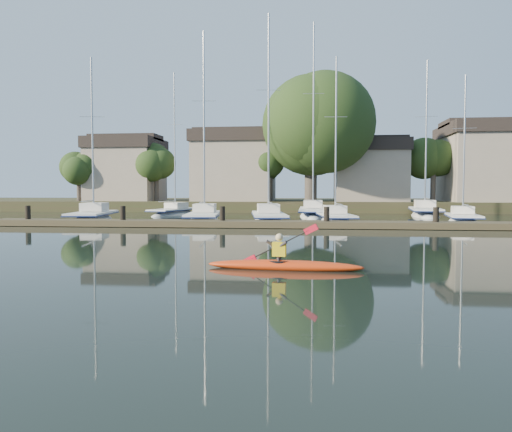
# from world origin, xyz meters

# --- Properties ---
(ground) EXTENTS (160.00, 160.00, 0.00)m
(ground) POSITION_xyz_m (0.00, 0.00, 0.00)
(ground) COLOR black
(ground) RESTS_ON ground
(kayak) EXTENTS (4.29, 1.05, 1.36)m
(kayak) POSITION_xyz_m (1.45, -1.08, 0.17)
(kayak) COLOR #BC360E
(kayak) RESTS_ON ground
(dock) EXTENTS (34.00, 2.00, 1.80)m
(dock) POSITION_xyz_m (0.00, 14.00, 0.20)
(dock) COLOR #4C412B
(dock) RESTS_ON ground
(sailboat_0) EXTENTS (3.54, 8.16, 12.53)m
(sailboat_0) POSITION_xyz_m (-12.81, 18.22, -0.20)
(sailboat_0) COLOR white
(sailboat_0) RESTS_ON ground
(sailboat_1) EXTENTS (3.17, 8.77, 14.03)m
(sailboat_1) POSITION_xyz_m (-5.05, 18.41, -0.19)
(sailboat_1) COLOR white
(sailboat_1) RESTS_ON ground
(sailboat_2) EXTENTS (3.41, 9.30, 15.05)m
(sailboat_2) POSITION_xyz_m (-0.70, 18.47, -0.19)
(sailboat_2) COLOR white
(sailboat_2) RESTS_ON ground
(sailboat_3) EXTENTS (2.72, 7.65, 12.07)m
(sailboat_3) POSITION_xyz_m (3.72, 18.67, -0.18)
(sailboat_3) COLOR white
(sailboat_3) RESTS_ON ground
(sailboat_4) EXTENTS (2.87, 6.55, 10.77)m
(sailboat_4) POSITION_xyz_m (11.96, 19.28, -0.17)
(sailboat_4) COLOR white
(sailboat_4) RESTS_ON ground
(sailboat_5) EXTENTS (3.32, 8.27, 13.34)m
(sailboat_5) POSITION_xyz_m (-9.65, 27.29, -0.17)
(sailboat_5) COLOR white
(sailboat_5) RESTS_ON ground
(sailboat_6) EXTENTS (2.36, 10.82, 17.17)m
(sailboat_6) POSITION_xyz_m (2.22, 26.67, -0.20)
(sailboat_6) COLOR white
(sailboat_6) RESTS_ON ground
(sailboat_7) EXTENTS (3.39, 9.02, 14.19)m
(sailboat_7) POSITION_xyz_m (11.41, 27.82, -0.21)
(sailboat_7) COLOR white
(sailboat_7) RESTS_ON ground
(shore) EXTENTS (90.00, 25.25, 12.75)m
(shore) POSITION_xyz_m (1.61, 40.29, 3.23)
(shore) COLOR #2E371B
(shore) RESTS_ON ground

